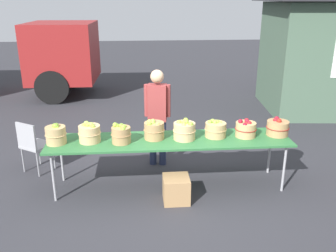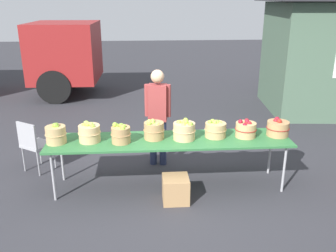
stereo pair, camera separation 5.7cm
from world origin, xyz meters
name	(u,v)px [view 1 (the left image)]	position (x,y,z in m)	size (l,w,h in m)	color
ground_plane	(170,185)	(0.00, 0.00, 0.00)	(40.00, 40.00, 0.00)	#2D2D33
market_table	(170,141)	(0.00, 0.00, 0.72)	(3.50, 0.76, 0.75)	#2D6B38
apple_basket_green_0	(56,134)	(-1.60, -0.02, 0.88)	(0.30, 0.30, 0.30)	tan
apple_basket_green_1	(90,133)	(-1.14, 0.01, 0.88)	(0.32, 0.32, 0.29)	tan
apple_basket_green_2	(121,134)	(-0.69, -0.07, 0.88)	(0.29, 0.29, 0.29)	#A87F51
apple_basket_green_3	(154,130)	(-0.22, 0.05, 0.88)	(0.31, 0.31, 0.29)	#A87F51
apple_basket_green_4	(184,130)	(0.21, 0.00, 0.88)	(0.33, 0.33, 0.29)	tan
apple_basket_green_5	(216,129)	(0.68, 0.06, 0.87)	(0.33, 0.33, 0.26)	tan
apple_basket_red_0	(246,129)	(1.12, 0.03, 0.87)	(0.32, 0.32, 0.27)	tan
apple_basket_red_1	(278,127)	(1.61, 0.05, 0.87)	(0.34, 0.34, 0.27)	#A87F51
vendor_adult	(157,111)	(-0.13, 0.77, 0.96)	(0.42, 0.26, 1.62)	#262D4C
food_kiosk	(332,54)	(4.32, 3.74, 1.38)	(3.75, 3.21, 2.74)	#47604C
folding_chair	(33,143)	(-2.13, 0.65, 0.51)	(0.56, 0.56, 0.86)	#99999E
produce_crate	(176,189)	(0.05, -0.44, 0.18)	(0.36, 0.36, 0.36)	#A87F51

